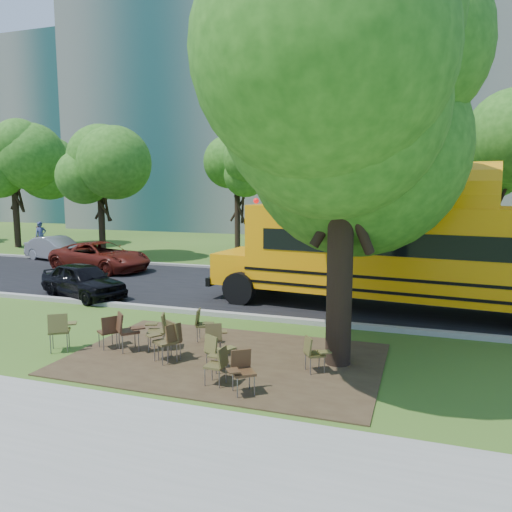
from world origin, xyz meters
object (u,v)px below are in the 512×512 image
at_px(chair_11, 214,335).
at_px(main_tree, 344,96).
at_px(chair_2, 171,338).
at_px(chair_8, 109,329).
at_px(chair_0, 60,328).
at_px(chair_1, 126,328).
at_px(chair_6, 218,362).
at_px(chair_9, 159,328).
at_px(bg_car_red, 101,257).
at_px(chair_4, 216,349).
at_px(chair_5, 241,368).
at_px(school_bus, 443,253).
at_px(chair_3, 167,337).
at_px(chair_7, 313,351).
at_px(black_car, 83,280).
at_px(pedestrian_a, 41,236).
at_px(bg_car_silver, 57,249).
at_px(chair_10, 203,322).
at_px(pedestrian_b, 39,238).

bearing_deg(chair_11, main_tree, -17.64).
xyz_separation_m(chair_2, chair_8, (-1.84, 0.28, -0.04)).
xyz_separation_m(chair_0, chair_1, (1.52, 0.46, 0.01)).
xyz_separation_m(chair_6, chair_9, (-2.21, 1.55, 0.06)).
bearing_deg(bg_car_red, chair_9, -127.73).
distance_m(chair_4, chair_5, 1.26).
xyz_separation_m(school_bus, chair_2, (-5.81, -6.24, -1.37)).
bearing_deg(chair_4, chair_3, -162.19).
height_order(main_tree, bg_car_red, main_tree).
distance_m(chair_0, chair_9, 2.32).
bearing_deg(chair_11, chair_7, -33.18).
height_order(chair_0, chair_8, chair_0).
bearing_deg(black_car, pedestrian_a, 67.07).
bearing_deg(chair_7, chair_2, -116.96).
height_order(main_tree, bg_car_silver, main_tree).
distance_m(chair_5, bg_car_silver, 20.09).
distance_m(bg_car_silver, pedestrian_a, 5.03).
bearing_deg(chair_11, chair_3, -168.76).
relative_size(school_bus, chair_6, 17.36).
relative_size(chair_3, chair_7, 1.17).
height_order(main_tree, chair_10, main_tree).
relative_size(chair_6, chair_10, 0.95).
xyz_separation_m(chair_6, black_car, (-7.64, 5.74, 0.13)).
height_order(black_car, pedestrian_b, pedestrian_b).
xyz_separation_m(chair_8, chair_10, (1.89, 1.26, 0.00)).
distance_m(chair_0, chair_8, 1.13).
bearing_deg(black_car, bg_car_red, 49.84).
bearing_deg(main_tree, black_car, 158.64).
distance_m(main_tree, chair_5, 5.87).
height_order(chair_0, chair_2, chair_0).
bearing_deg(bg_car_silver, chair_5, -115.76).
xyz_separation_m(chair_7, chair_8, (-5.01, -0.04, 0.03)).
xyz_separation_m(school_bus, chair_0, (-8.65, -6.48, -1.33)).
distance_m(chair_2, pedestrian_a, 22.76).
bearing_deg(pedestrian_a, chair_3, -99.29).
distance_m(school_bus, chair_2, 8.64).
height_order(chair_6, pedestrian_a, pedestrian_a).
bearing_deg(black_car, chair_10, -98.21).
height_order(chair_8, chair_11, chair_8).
height_order(school_bus, chair_7, school_bus).
relative_size(chair_10, pedestrian_b, 0.54).
height_order(bg_car_red, pedestrian_a, pedestrian_a).
bearing_deg(black_car, chair_9, -107.87).
bearing_deg(black_car, bg_car_silver, 65.31).
relative_size(main_tree, bg_car_silver, 2.40).
bearing_deg(chair_10, black_car, -132.63).
distance_m(chair_0, black_car, 6.03).
height_order(chair_6, bg_car_red, bg_car_red).
height_order(school_bus, chair_2, school_bus).
bearing_deg(chair_11, chair_5, -79.40).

